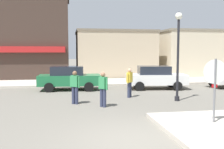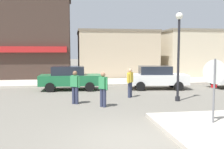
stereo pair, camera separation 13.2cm
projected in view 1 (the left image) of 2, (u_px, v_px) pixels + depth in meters
The scene contains 12 objects.
ground_plane at pixel (137, 140), 7.54m from camera, with size 160.00×160.00×0.00m, color #6B665B.
kerb_far at pixel (93, 82), 20.98m from camera, with size 80.00×4.00×0.15m, color beige.
stop_sign at pixel (215, 82), 8.74m from camera, with size 0.82×0.08×2.30m.
lamp_post at pixel (178, 43), 13.23m from camera, with size 0.36×0.36×4.54m.
parked_car_nearest at pixel (69, 78), 17.21m from camera, with size 4.07×2.02×1.56m.
parked_car_second at pixel (155, 77), 17.71m from camera, with size 4.17×2.23×1.56m.
pedestrian_crossing_near at pixel (103, 88), 11.93m from camera, with size 0.42×0.48×1.61m.
pedestrian_crossing_far at pixel (130, 82), 14.44m from camera, with size 0.40×0.49×1.61m.
pedestrian_kerb_side at pixel (75, 86), 12.60m from camera, with size 0.51×0.38×1.61m.
building_corner_shop at pixel (17, 35), 25.35m from camera, with size 10.13×8.36×8.15m.
building_storefront_left_near at pixel (114, 54), 26.25m from camera, with size 7.53×6.04×4.52m.
building_storefront_left_mid at pixel (202, 53), 27.35m from camera, with size 9.09×5.63×4.64m.
Camera 1 is at (-1.88, -7.13, 2.55)m, focal length 42.00 mm.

